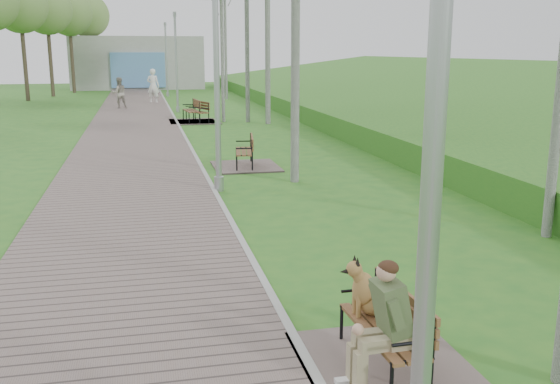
{
  "coord_description": "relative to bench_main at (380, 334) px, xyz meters",
  "views": [
    {
      "loc": [
        -1.45,
        -0.43,
        2.95
      ],
      "look_at": [
        0.45,
        8.1,
        0.96
      ],
      "focal_mm": 40.0,
      "sensor_mm": 36.0,
      "label": 1
    }
  ],
  "objects": [
    {
      "name": "bench_far",
      "position": [
        0.23,
        21.25,
        -0.18
      ],
      "size": [
        1.77,
        1.96,
        1.09
      ],
      "color": "#72615C",
      "rests_on": "ground"
    },
    {
      "name": "pedestrian_far",
      "position": [
        -3.12,
        28.34,
        0.42
      ],
      "size": [
        0.92,
        0.8,
        1.61
      ],
      "primitive_type": "imported",
      "rotation": [
        0.0,
        0.0,
        3.43
      ],
      "color": "#9D9589",
      "rests_on": "ground"
    },
    {
      "name": "bench_second",
      "position": [
        0.48,
        10.65,
        -0.19
      ],
      "size": [
        1.65,
        1.84,
        1.01
      ],
      "color": "#72615C",
      "rests_on": "ground"
    },
    {
      "name": "lamp_post_near",
      "position": [
        -0.54,
        -1.96,
        2.03
      ],
      "size": [
        0.2,
        0.2,
        5.15
      ],
      "color": "#A2A5AB",
      "rests_on": "ground"
    },
    {
      "name": "lamp_post_third",
      "position": [
        -0.29,
        25.89,
        1.83
      ],
      "size": [
        0.18,
        0.18,
        4.73
      ],
      "color": "#A2A5AB",
      "rests_on": "ground"
    },
    {
      "name": "kerb",
      "position": [
        -0.62,
        16.91,
        -0.35
      ],
      "size": [
        0.1,
        67.0,
        0.05
      ],
      "primitive_type": "cube",
      "color": "#999993",
      "rests_on": "ground"
    },
    {
      "name": "building_north",
      "position": [
        -2.12,
        46.38,
        1.62
      ],
      "size": [
        10.0,
        5.2,
        4.0
      ],
      "color": "#9E9E99",
      "rests_on": "ground"
    },
    {
      "name": "lamp_post_second",
      "position": [
        -0.5,
        8.04,
        2.13
      ],
      "size": [
        0.21,
        0.21,
        5.37
      ],
      "color": "#A2A5AB",
      "rests_on": "ground"
    },
    {
      "name": "pedestrian_near",
      "position": [
        -1.31,
        31.69,
        0.59
      ],
      "size": [
        0.82,
        0.67,
        1.94
      ],
      "primitive_type": "imported",
      "rotation": [
        0.0,
        0.0,
        2.81
      ],
      "color": "white",
      "rests_on": "ground"
    },
    {
      "name": "walkway",
      "position": [
        -2.37,
        16.91,
        -0.36
      ],
      "size": [
        3.5,
        67.0,
        0.04
      ],
      "primitive_type": "cube",
      "color": "#72615C",
      "rests_on": "ground"
    },
    {
      "name": "bench_third",
      "position": [
        -0.0,
        21.42,
        -0.16
      ],
      "size": [
        1.9,
        2.11,
        1.17
      ],
      "color": "#72615C",
      "rests_on": "ground"
    },
    {
      "name": "bench_main",
      "position": [
        0.0,
        0.0,
        0.0
      ],
      "size": [
        1.57,
        1.75,
        1.37
      ],
      "color": "#72615C",
      "rests_on": "ground"
    },
    {
      "name": "embankment",
      "position": [
        11.38,
        15.41,
        -0.38
      ],
      "size": [
        14.0,
        70.0,
        1.6
      ],
      "primitive_type": "cube",
      "color": "#4A8528",
      "rests_on": "ground"
    },
    {
      "name": "lamp_post_far",
      "position": [
        -0.29,
        36.76,
        1.82
      ],
      "size": [
        0.18,
        0.18,
        4.7
      ],
      "color": "#A2A5AB",
      "rests_on": "ground"
    }
  ]
}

